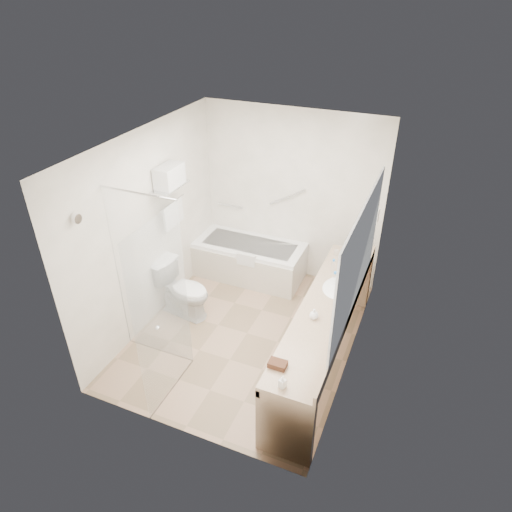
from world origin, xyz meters
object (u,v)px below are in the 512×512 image
at_px(vanity_counter, 325,322).
at_px(water_bottle_left, 334,280).
at_px(toilet, 183,290).
at_px(bathtub, 250,260).
at_px(amenity_basket, 278,364).

distance_m(vanity_counter, water_bottle_left, 0.51).
bearing_deg(toilet, water_bottle_left, -76.19).
bearing_deg(toilet, bathtub, -12.97).
distance_m(bathtub, vanity_counter, 2.09).
xyz_separation_m(bathtub, amenity_basket, (1.34, -2.43, 0.60)).
height_order(vanity_counter, amenity_basket, vanity_counter).
bearing_deg(water_bottle_left, amenity_basket, -96.15).
relative_size(bathtub, vanity_counter, 0.59).
relative_size(bathtub, water_bottle_left, 8.12).
bearing_deg(amenity_basket, water_bottle_left, 83.85).
relative_size(vanity_counter, toilet, 3.51).
relative_size(toilet, water_bottle_left, 3.91).
distance_m(bathtub, toilet, 1.26).
bearing_deg(bathtub, amenity_basket, -61.07).
xyz_separation_m(vanity_counter, toilet, (-1.97, 0.22, -0.26)).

